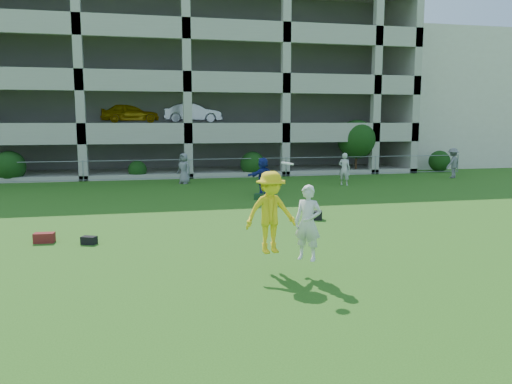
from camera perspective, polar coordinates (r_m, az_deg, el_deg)
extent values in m
plane|color=#235114|center=(11.50, 0.67, -9.07)|extent=(100.00, 100.00, 0.00)
cube|color=beige|center=(46.38, 21.16, 9.53)|extent=(16.00, 14.00, 10.00)
imported|color=gray|center=(27.60, -8.24, 2.68)|extent=(0.95, 0.96, 1.67)
imported|color=navy|center=(23.34, 0.79, 1.86)|extent=(1.63, 1.28, 1.73)
imported|color=silver|center=(27.08, 10.07, 2.61)|extent=(0.75, 0.72, 1.74)
imported|color=slate|center=(32.38, 21.57, 3.10)|extent=(1.34, 1.13, 1.81)
cube|color=maroon|center=(15.32, -23.04, -4.83)|extent=(0.57, 0.33, 0.28)
cube|color=black|center=(14.70, -18.54, -5.25)|extent=(0.47, 0.40, 0.22)
cube|color=black|center=(17.49, 6.98, -2.66)|extent=(0.45, 0.45, 0.30)
cube|color=#12331E|center=(21.78, 0.48, -0.55)|extent=(0.58, 0.49, 0.25)
imported|color=yellow|center=(11.23, 1.69, -2.34)|extent=(1.29, 0.85, 1.86)
imported|color=silver|center=(10.99, 5.95, -3.53)|extent=(0.72, 0.69, 1.67)
cylinder|color=white|center=(10.74, 3.62, 3.28)|extent=(0.27, 0.27, 0.08)
cube|color=#9E998C|center=(43.60, -9.39, 11.40)|extent=(30.00, 0.50, 12.00)
cube|color=#9E998C|center=(40.64, 12.90, 11.55)|extent=(0.50, 14.00, 12.00)
cube|color=#9E998C|center=(36.92, -8.59, 2.95)|extent=(30.00, 14.00, 0.30)
cube|color=#9E998C|center=(36.78, -8.69, 7.61)|extent=(30.00, 14.00, 0.30)
cube|color=#9E998C|center=(36.89, -8.79, 12.27)|extent=(30.00, 14.00, 0.30)
cube|color=#9E998C|center=(37.23, -8.89, 16.88)|extent=(30.00, 14.00, 0.30)
cube|color=#9E998C|center=(29.96, -7.76, 6.39)|extent=(30.00, 0.30, 0.90)
cube|color=#9E998C|center=(30.03, -7.87, 12.12)|extent=(30.00, 0.30, 0.90)
cube|color=#9E998C|center=(30.39, -7.99, 17.77)|extent=(30.00, 0.30, 0.90)
cube|color=#9E998C|center=(30.26, -19.58, 12.56)|extent=(0.50, 0.50, 12.00)
cube|color=#9E998C|center=(30.16, -7.90, 12.96)|extent=(0.50, 0.50, 12.00)
cube|color=#9E998C|center=(31.24, 3.42, 12.85)|extent=(0.50, 0.50, 12.00)
cube|color=#9E998C|center=(33.38, 13.61, 12.33)|extent=(0.50, 0.50, 12.00)
cube|color=#605E59|center=(38.87, -8.98, 11.82)|extent=(29.00, 9.00, 11.60)
imported|color=#E2AD0B|center=(34.71, -14.17, 8.77)|extent=(3.99, 1.87, 1.32)
imported|color=silver|center=(34.85, -7.27, 8.94)|extent=(4.03, 1.48, 1.32)
cylinder|color=gray|center=(30.03, -19.15, 2.29)|extent=(0.06, 0.06, 1.20)
cylinder|color=gray|center=(29.93, -7.67, 2.65)|extent=(0.06, 0.06, 1.20)
cylinder|color=gray|center=(31.02, 3.46, 2.90)|extent=(0.06, 0.06, 1.20)
cylinder|color=gray|center=(33.17, 13.49, 3.02)|extent=(0.06, 0.06, 1.20)
cylinder|color=gray|center=(36.20, 22.07, 3.06)|extent=(0.06, 0.06, 1.20)
cylinder|color=gray|center=(29.89, -7.69, 3.70)|extent=(36.00, 0.04, 0.04)
cylinder|color=gray|center=(29.99, -7.65, 1.66)|extent=(36.00, 0.04, 0.04)
sphere|color=#163D11|center=(31.31, -26.35, 2.64)|extent=(1.76, 1.76, 1.76)
sphere|color=#163D11|center=(30.43, -13.40, 2.50)|extent=(1.10, 1.10, 1.10)
sphere|color=#163D11|center=(31.10, -0.39, 3.24)|extent=(1.54, 1.54, 1.54)
cylinder|color=#382314|center=(33.44, 11.37, 3.78)|extent=(0.16, 0.16, 1.96)
sphere|color=#163D11|center=(33.38, 11.43, 5.94)|extent=(2.52, 2.52, 2.52)
sphere|color=#163D11|center=(36.14, 20.23, 3.33)|extent=(1.43, 1.43, 1.43)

